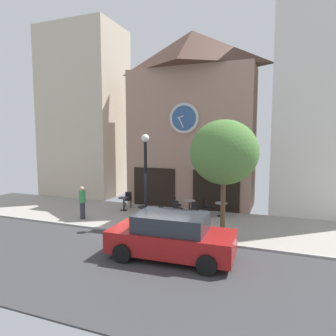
% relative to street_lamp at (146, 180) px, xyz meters
% --- Properties ---
extents(ground_plane, '(27.77, 11.36, 0.13)m').
position_rel_street_lamp_xyz_m(ground_plane, '(0.94, -1.53, -2.20)').
color(ground_plane, '#9E998E').
extents(clock_building, '(7.55, 4.21, 10.50)m').
position_rel_street_lamp_xyz_m(clock_building, '(0.53, 5.55, 3.27)').
color(clock_building, '#9E7A66').
rests_on(clock_building, ground_plane).
extents(neighbor_building_left, '(5.55, 3.89, 11.81)m').
position_rel_street_lamp_xyz_m(neighbor_building_left, '(-7.71, 6.09, 3.72)').
color(neighbor_building_left, beige).
rests_on(neighbor_building_left, ground_plane).
extents(neighbor_building_right, '(5.02, 3.63, 13.32)m').
position_rel_street_lamp_xyz_m(neighbor_building_right, '(7.75, 5.95, 4.48)').
color(neighbor_building_right, silver).
rests_on(neighbor_building_right, ground_plane).
extents(street_lamp, '(0.36, 0.36, 4.29)m').
position_rel_street_lamp_xyz_m(street_lamp, '(0.00, 0.00, 0.00)').
color(street_lamp, black).
rests_on(street_lamp, ground_plane).
extents(street_tree, '(2.79, 2.51, 4.87)m').
position_rel_street_lamp_xyz_m(street_tree, '(3.60, -0.17, 1.36)').
color(street_tree, brown).
rests_on(street_tree, ground_plane).
extents(cafe_table_leftmost, '(0.62, 0.62, 0.73)m').
position_rel_street_lamp_xyz_m(cafe_table_leftmost, '(-2.51, 2.39, -1.70)').
color(cafe_table_leftmost, black).
rests_on(cafe_table_leftmost, ground_plane).
extents(cafe_table_center, '(0.76, 0.76, 0.72)m').
position_rel_street_lamp_xyz_m(cafe_table_center, '(-0.41, 0.82, -1.65)').
color(cafe_table_center, black).
rests_on(cafe_table_center, ground_plane).
extents(cafe_table_rightmost, '(0.66, 0.66, 0.77)m').
position_rel_street_lamp_xyz_m(cafe_table_rightmost, '(1.26, 2.81, -1.65)').
color(cafe_table_rightmost, black).
rests_on(cafe_table_rightmost, ground_plane).
extents(cafe_table_center_left, '(0.66, 0.66, 0.72)m').
position_rel_street_lamp_xyz_m(cafe_table_center_left, '(2.92, 3.08, -1.69)').
color(cafe_table_center_left, black).
rests_on(cafe_table_center_left, ground_plane).
extents(cafe_chair_near_lamp, '(0.54, 0.54, 0.90)m').
position_rel_street_lamp_xyz_m(cafe_chair_near_lamp, '(0.81, 2.10, -1.65)').
color(cafe_chair_near_lamp, black).
rests_on(cafe_chair_near_lamp, ground_plane).
extents(cafe_chair_by_entrance, '(0.40, 0.40, 0.90)m').
position_rel_street_lamp_xyz_m(cafe_chair_by_entrance, '(2.12, 2.87, -1.65)').
color(cafe_chair_by_entrance, black).
rests_on(cafe_chair_by_entrance, ground_plane).
extents(cafe_chair_mid_row, '(0.51, 0.51, 0.90)m').
position_rel_street_lamp_xyz_m(cafe_chair_mid_row, '(-2.64, 3.18, -1.65)').
color(cafe_chair_mid_row, black).
rests_on(cafe_chair_mid_row, ground_plane).
extents(cafe_chair_left_end, '(0.45, 0.45, 0.90)m').
position_rel_street_lamp_xyz_m(cafe_chair_left_end, '(0.45, 2.91, -1.65)').
color(cafe_chair_left_end, black).
rests_on(cafe_chair_left_end, ground_plane).
extents(cafe_chair_facing_wall, '(0.55, 0.55, 0.90)m').
position_rel_street_lamp_xyz_m(cafe_chair_facing_wall, '(1.72, 2.16, -1.65)').
color(cafe_chair_facing_wall, black).
rests_on(cafe_chair_facing_wall, ground_plane).
extents(cafe_chair_facing_street, '(0.41, 0.41, 0.90)m').
position_rel_street_lamp_xyz_m(cafe_chair_facing_street, '(0.39, 0.64, -1.65)').
color(cafe_chair_facing_street, black).
rests_on(cafe_chair_facing_street, ground_plane).
extents(pedestrian_green, '(0.44, 0.44, 1.67)m').
position_rel_street_lamp_xyz_m(pedestrian_green, '(-3.59, 0.07, -1.32)').
color(pedestrian_green, '#2D2D38').
rests_on(pedestrian_green, ground_plane).
extents(parked_car_red, '(4.36, 2.15, 1.55)m').
position_rel_street_lamp_xyz_m(parked_car_red, '(2.34, -2.94, -1.42)').
color(parked_car_red, maroon).
rests_on(parked_car_red, ground_plane).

